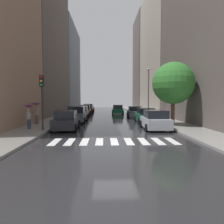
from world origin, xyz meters
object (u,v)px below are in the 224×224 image
Objects in this scene: pedestrian_foreground at (37,108)px; traffic_light_left_corner at (42,90)px; street_tree_right at (173,83)px; parked_car_left_second at (77,115)px; parked_car_right_nearest at (155,120)px; parked_car_left_fourth at (85,110)px; car_midroad at (118,110)px; parked_car_right_second at (145,116)px; parked_car_left_fifth at (88,108)px; parked_car_right_third at (135,112)px; parked_car_left_sixth at (90,108)px; pedestrian_near_tree at (29,112)px; lamp_post_right at (148,89)px; parked_car_left_third at (81,112)px; parked_car_left_nearest at (66,121)px.

traffic_light_left_corner is at bearing 170.15° from pedestrian_foreground.
parked_car_left_second is at bearing 154.95° from street_tree_right.
street_tree_right reaches higher than parked_car_right_nearest.
parked_car_left_fourth is 1.10× the size of parked_car_right_nearest.
parked_car_right_second is at bearing -169.16° from car_midroad.
parked_car_right_third is (7.52, -11.71, -0.05)m from parked_car_left_fifth.
pedestrian_foreground is at bearing 172.15° from parked_car_left_sixth.
lamp_post_right is at bearing -3.78° from pedestrian_near_tree.
parked_car_left_second is 1.07× the size of parked_car_right_nearest.
lamp_post_right is at bearing -62.24° from parked_car_left_second.
parked_car_left_third is 9.98m from lamp_post_right.
street_tree_right is at bearing -149.74° from parked_car_left_fourth.
pedestrian_near_tree is at bearing 170.72° from parked_car_left_fourth.
lamp_post_right reaches higher than parked_car_right_third.
parked_car_left_fourth is 18.93m from pedestrian_near_tree.
parked_car_left_second is at bearing 51.19° from parked_car_right_nearest.
street_tree_right is at bearing -136.39° from parked_car_left_third.
parked_car_left_sixth is at bearing -40.10° from pedestrian_foreground.
parked_car_right_nearest is 0.96× the size of parked_car_right_third.
parked_car_left_nearest is 20.10m from car_midroad.
pedestrian_foreground is at bearing 51.41° from pedestrian_near_tree.
parked_car_left_fourth is at bearing 85.51° from traffic_light_left_corner.
parked_car_right_third is 2.11× the size of pedestrian_foreground.
pedestrian_foreground is 5.09m from traffic_light_left_corner.
lamp_post_right is at bearing -153.89° from car_midroad.
parked_car_left_sixth is 29.52m from street_tree_right.
street_tree_right is (2.12, 1.78, 3.33)m from parked_car_right_nearest.
street_tree_right is (9.64, -4.50, 3.27)m from parked_car_left_second.
lamp_post_right is (12.38, 11.48, 2.52)m from pedestrian_near_tree.
parked_car_left_nearest is 7.64m from parked_car_right_nearest.
parked_car_right_second reaches higher than parked_car_left_sixth.
lamp_post_right is at bearing -153.02° from parked_car_left_sixth.
parked_car_right_second is 5.25m from street_tree_right.
street_tree_right reaches higher than parked_car_left_third.
parked_car_left_third is at bearing -54.79° from pedestrian_foreground.
parked_car_right_nearest is at bearing -157.63° from parked_car_left_fourth.
car_midroad is (-1.95, 7.65, 0.01)m from parked_car_right_third.
pedestrian_near_tree reaches higher than parked_car_left_sixth.
parked_car_right_second is (7.84, -6.50, -0.01)m from parked_car_left_third.
car_midroad is at bearing -126.52° from parked_car_left_fifth.
parked_car_left_nearest is at bearing 179.36° from parked_car_left_fifth.
traffic_light_left_corner is at bearing 125.91° from parked_car_right_second.
parked_car_left_nearest is 1.06× the size of parked_car_left_third.
parked_car_left_fourth is 11.08m from parked_car_left_sixth.
parked_car_left_sixth is at bearing 109.64° from street_tree_right.
parked_car_left_third is at bearing -179.83° from parked_car_left_fourth.
parked_car_left_sixth is 1.01× the size of traffic_light_left_corner.
parked_car_left_nearest is 18.09m from parked_car_left_fourth.
parked_car_right_nearest is at bearing -147.68° from parked_car_left_third.
parked_car_left_second is 5.57m from parked_car_left_third.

